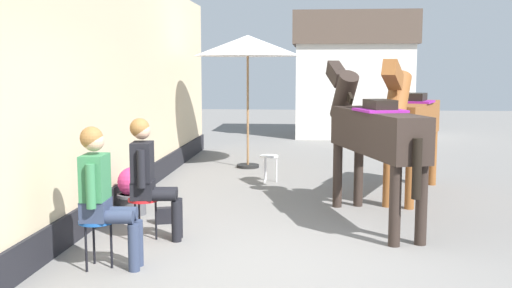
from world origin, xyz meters
The scene contains 11 objects.
ground_plane centered at (0.00, 3.00, 0.00)m, with size 40.00×40.00×0.00m, color slate.
pub_facade_wall centered at (-2.55, 1.50, 1.54)m, with size 0.34×14.00×3.40m.
distant_cottage centered at (1.40, 11.82, 1.80)m, with size 3.40×2.60×3.50m.
seated_visitor_near centered at (-1.75, -0.32, 0.78)m, with size 0.61×0.49×1.39m.
seated_visitor_far centered at (-1.57, 0.69, 0.78)m, with size 0.61×0.49×1.39m.
saddled_horse_near centered at (1.01, 1.79, 1.16)m, with size 1.12×2.91×2.06m.
saddled_horse_far centered at (1.76, 3.37, 1.16)m, with size 1.27×2.87×2.06m.
flower_planter_farthest centered at (-2.11, 1.86, 0.33)m, with size 0.43×0.43×0.64m.
cafe_parasol centered at (-1.00, 5.85, 2.36)m, with size 2.10×2.10×2.58m.
spare_stool_white centered at (-0.47, 4.37, 0.40)m, with size 0.32×0.32×0.46m.
satchel_bag centered at (-1.56, 1.44, 0.10)m, with size 0.28×0.12×0.20m, color black.
Camera 1 is at (0.26, -5.87, 1.93)m, focal length 42.44 mm.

